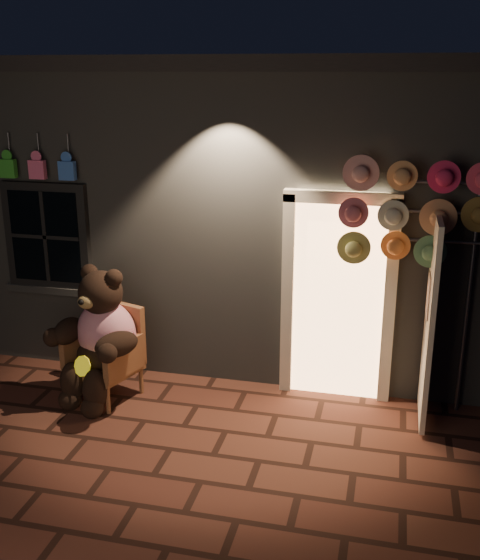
% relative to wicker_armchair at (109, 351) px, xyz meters
% --- Properties ---
extents(ground, '(60.00, 60.00, 0.00)m').
position_rel_wicker_armchair_xyz_m(ground, '(0.97, -0.89, -0.49)').
color(ground, '#512A1F').
rests_on(ground, ground).
extents(shop_building, '(7.30, 5.95, 3.51)m').
position_rel_wicker_armchair_xyz_m(shop_building, '(0.98, 3.10, 1.25)').
color(shop_building, slate).
rests_on(shop_building, ground).
extents(wicker_armchair, '(0.82, 0.78, 0.98)m').
position_rel_wicker_armchair_xyz_m(wicker_armchair, '(0.00, 0.00, 0.00)').
color(wicker_armchair, brown).
rests_on(wicker_armchair, ground).
extents(teddy_bear, '(1.01, 0.94, 1.46)m').
position_rel_wicker_armchair_xyz_m(teddy_bear, '(-0.03, -0.12, 0.21)').
color(teddy_bear, '#B1123B').
rests_on(teddy_bear, ground).
extents(hat_rack, '(1.54, 0.22, 2.53)m').
position_rel_wicker_armchair_xyz_m(hat_rack, '(3.01, 0.39, 1.56)').
color(hat_rack, '#59595E').
rests_on(hat_rack, ground).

